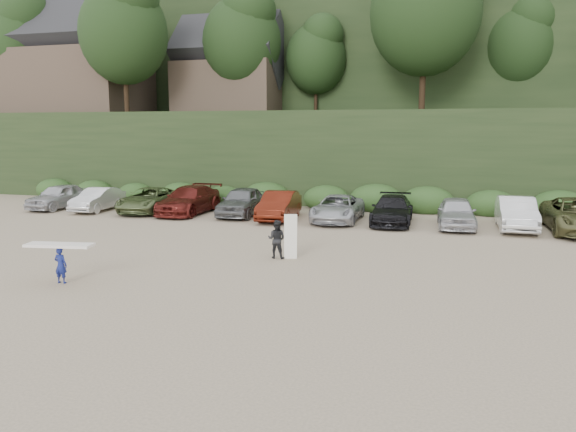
% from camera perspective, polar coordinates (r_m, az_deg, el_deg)
% --- Properties ---
extents(ground, '(120.00, 120.00, 0.00)m').
position_cam_1_polar(ground, '(20.39, 0.70, -5.01)').
color(ground, tan).
rests_on(ground, ground).
extents(hillside_backdrop, '(90.00, 41.50, 28.00)m').
position_cam_1_polar(hillside_backdrop, '(55.63, 10.75, 15.31)').
color(hillside_backdrop, black).
rests_on(hillside_backdrop, ground).
extents(parked_cars, '(39.45, 6.06, 1.63)m').
position_cam_1_polar(parked_cars, '(29.54, 8.69, 0.75)').
color(parked_cars, '#B5B5BA').
rests_on(parked_cars, ground).
extents(child_surfer, '(2.21, 0.94, 1.29)m').
position_cam_1_polar(child_surfer, '(19.29, -22.15, -3.82)').
color(child_surfer, navy).
rests_on(child_surfer, ground).
extents(adult_surfer, '(1.20, 0.59, 1.73)m').
position_cam_1_polar(adult_surfer, '(21.31, -1.03, -2.34)').
color(adult_surfer, black).
rests_on(adult_surfer, ground).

